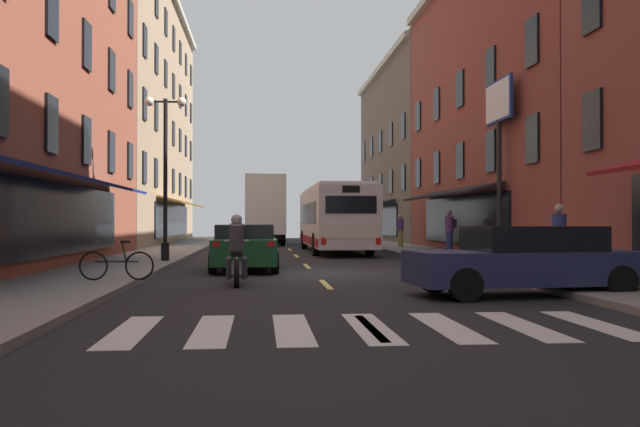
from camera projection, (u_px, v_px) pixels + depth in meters
ground_plane at (314, 275)px, 19.44m from camera, size 34.80×80.00×0.10m
lane_centre_dashes at (315, 274)px, 19.19m from camera, size 0.14×73.90×0.01m
crosswalk_near at (371, 327)px, 9.48m from camera, size 7.10×2.80×0.01m
sidewalk_left at (104, 272)px, 18.92m from camera, size 3.00×80.00×0.14m
sidewalk_right at (512, 269)px, 19.96m from camera, size 3.00×80.00×0.14m
billboard_sign at (499, 125)px, 24.37m from camera, size 0.40×2.51×6.46m
transit_bus at (334, 218)px, 32.47m from camera, size 2.69×11.59×3.12m
box_truck at (264, 211)px, 42.38m from camera, size 2.60×7.16×4.25m
sedan_near at (526, 260)px, 13.59m from camera, size 4.74×2.24×1.40m
sedan_mid at (245, 246)px, 20.66m from camera, size 1.99×4.77×1.39m
sedan_far at (262, 231)px, 51.63m from camera, size 1.99×4.38×1.38m
motorcycle_rider at (237, 255)px, 15.86m from camera, size 0.62×2.07×1.66m
bicycle_near at (117, 264)px, 15.48m from camera, size 1.71×0.48×0.91m
pedestrian_near at (450, 230)px, 28.55m from camera, size 0.52×0.46×1.82m
pedestrian_mid at (559, 237)px, 17.40m from camera, size 0.36×0.36×1.81m
pedestrian_far at (400, 230)px, 35.74m from camera, size 0.36×0.36×1.73m
street_lamp_twin at (165, 170)px, 23.25m from camera, size 1.42×0.32×5.64m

